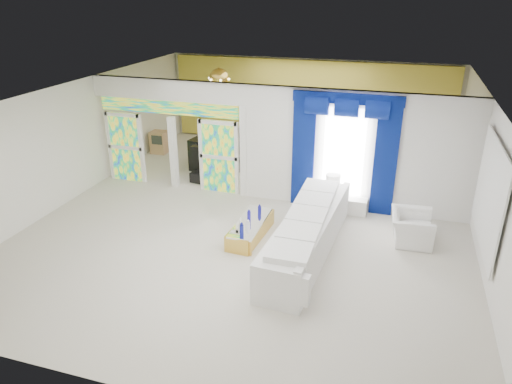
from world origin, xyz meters
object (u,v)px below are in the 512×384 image
(white_sofa, at_px, (307,236))
(coffee_table, at_px, (251,230))
(armchair, at_px, (411,228))
(console_table, at_px, (343,205))
(grand_piano, at_px, (225,150))

(white_sofa, relative_size, coffee_table, 2.56)
(coffee_table, bearing_deg, white_sofa, -12.53)
(white_sofa, relative_size, armchair, 4.18)
(white_sofa, height_order, console_table, white_sofa)
(white_sofa, xyz_separation_m, grand_piano, (-3.58, 4.58, 0.08))
(coffee_table, distance_m, armchair, 3.55)
(coffee_table, xyz_separation_m, grand_piano, (-2.23, 4.28, 0.30))
(white_sofa, xyz_separation_m, coffee_table, (-1.35, 0.30, -0.22))
(armchair, bearing_deg, console_table, 52.58)
(coffee_table, relative_size, grand_piano, 0.86)
(console_table, bearing_deg, grand_piano, 150.05)
(armchair, xyz_separation_m, grand_piano, (-5.67, 3.42, 0.16))
(white_sofa, distance_m, grand_piano, 5.82)
(coffee_table, distance_m, console_table, 2.67)
(grand_piano, bearing_deg, white_sofa, -43.59)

